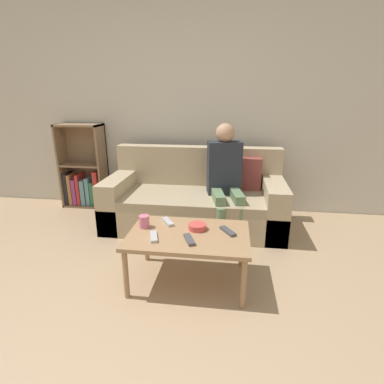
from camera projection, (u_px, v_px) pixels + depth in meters
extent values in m
plane|color=tan|center=(132.00, 365.00, 1.65)|extent=(22.00, 22.00, 0.00)
cube|color=beige|center=(193.00, 105.00, 3.63)|extent=(12.00, 0.06, 2.60)
cube|color=tan|center=(194.00, 213.00, 3.37)|extent=(1.93, 0.88, 0.29)
cube|color=tan|center=(193.00, 199.00, 3.22)|extent=(1.49, 0.70, 0.10)
cube|color=tan|center=(198.00, 165.00, 3.55)|extent=(1.93, 0.18, 0.45)
cube|color=tan|center=(121.00, 199.00, 3.44)|extent=(0.22, 0.88, 0.55)
cube|color=tan|center=(273.00, 206.00, 3.22)|extent=(0.22, 0.88, 0.55)
cube|color=#93423D|center=(245.00, 174.00, 3.36)|extent=(0.36, 0.12, 0.36)
cube|color=#8E7051|center=(64.00, 166.00, 3.91)|extent=(0.02, 0.28, 1.07)
cube|color=#8E7051|center=(103.00, 167.00, 3.84)|extent=(0.02, 0.28, 1.07)
cube|color=#8E7051|center=(88.00, 164.00, 3.99)|extent=(0.56, 0.02, 1.07)
cube|color=#8E7051|center=(87.00, 204.00, 4.03)|extent=(0.56, 0.28, 0.02)
cube|color=#8E7051|center=(83.00, 165.00, 3.87)|extent=(0.51, 0.28, 0.02)
cube|color=#8E7051|center=(78.00, 125.00, 3.71)|extent=(0.56, 0.28, 0.02)
cube|color=#232328|center=(69.00, 188.00, 3.98)|extent=(0.05, 0.20, 0.42)
cube|color=#B77542|center=(73.00, 189.00, 3.98)|extent=(0.04, 0.21, 0.40)
cube|color=#993D84|center=(77.00, 191.00, 3.98)|extent=(0.05, 0.21, 0.34)
cube|color=red|center=(81.00, 189.00, 3.96)|extent=(0.04, 0.21, 0.41)
cube|color=#6699A8|center=(85.00, 192.00, 3.97)|extent=(0.06, 0.20, 0.33)
cube|color=#6699A8|center=(90.00, 191.00, 3.95)|extent=(0.05, 0.17, 0.37)
cube|color=#2D7A4C|center=(94.00, 193.00, 3.95)|extent=(0.05, 0.17, 0.31)
cube|color=red|center=(98.00, 188.00, 3.92)|extent=(0.06, 0.18, 0.46)
cylinder|color=#A87F56|center=(126.00, 274.00, 2.14)|extent=(0.04, 0.04, 0.38)
cylinder|color=#A87F56|center=(244.00, 284.00, 2.03)|extent=(0.04, 0.04, 0.38)
cylinder|color=#A87F56|center=(146.00, 240.00, 2.64)|extent=(0.04, 0.04, 0.38)
cylinder|color=#A87F56|center=(242.00, 246.00, 2.53)|extent=(0.04, 0.04, 0.38)
cube|color=#A87F56|center=(189.00, 235.00, 2.27)|extent=(0.91, 0.61, 0.03)
cylinder|color=#66845B|center=(221.00, 227.00, 2.90)|extent=(0.11, 0.11, 0.39)
cylinder|color=#66845B|center=(240.00, 226.00, 2.92)|extent=(0.11, 0.11, 0.39)
cube|color=#66845B|center=(218.00, 196.00, 3.05)|extent=(0.17, 0.40, 0.09)
cube|color=#66845B|center=(236.00, 195.00, 3.06)|extent=(0.17, 0.40, 0.09)
cube|color=#282D38|center=(224.00, 168.00, 3.20)|extent=(0.38, 0.27, 0.56)
sphere|color=tan|center=(225.00, 133.00, 3.09)|extent=(0.20, 0.20, 0.20)
cylinder|color=pink|center=(144.00, 221.00, 2.36)|extent=(0.08, 0.08, 0.10)
cube|color=#B7B7BC|center=(154.00, 237.00, 2.19)|extent=(0.10, 0.18, 0.02)
cube|color=#47474C|center=(228.00, 231.00, 2.28)|extent=(0.13, 0.17, 0.02)
cube|color=#B7B7BC|center=(168.00, 222.00, 2.45)|extent=(0.13, 0.17, 0.02)
cube|color=#47474C|center=(189.00, 240.00, 2.15)|extent=(0.11, 0.18, 0.02)
cylinder|color=#DB4C47|center=(197.00, 227.00, 2.33)|extent=(0.14, 0.14, 0.05)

